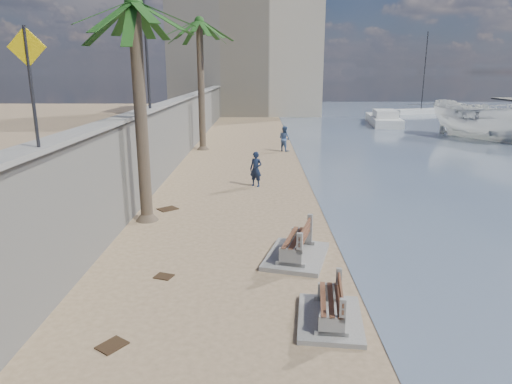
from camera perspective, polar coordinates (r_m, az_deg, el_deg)
name	(u,v)px	position (r m, az deg, el deg)	size (l,w,h in m)	color
ground_plane	(280,342)	(9.42, 2.97, -18.21)	(140.00, 140.00, 0.00)	#A18463
seawall	(180,129)	(28.50, -9.44, 7.76)	(0.45, 70.00, 3.50)	gray
wall_cap	(179,99)	(28.34, -9.60, 11.37)	(0.80, 70.00, 0.12)	gray
end_building	(246,57)	(59.94, -1.26, 16.54)	(18.00, 12.00, 14.00)	#B7AA93
bench_near	(330,306)	(10.01, 9.29, -13.86)	(1.55, 2.10, 0.82)	gray
bench_far	(297,244)	(12.99, 5.10, -6.51)	(2.14, 2.65, 0.97)	gray
palm_mid	(134,7)	(16.10, -15.03, 21.47)	(5.00, 5.00, 8.14)	brown
palm_back	(199,23)	(31.25, -7.11, 20.18)	(5.00, 5.00, 9.18)	brown
pedestrian_sign	(29,70)	(10.45, -26.46, 13.45)	(0.78, 0.07, 2.40)	#2D2D33
streetlight	(146,34)	(20.49, -13.62, 18.62)	(0.28, 0.28, 5.12)	#2D2D33
person_a	(256,167)	(20.92, -0.02, 3.19)	(0.67, 0.45, 1.86)	#15203B
person_b	(284,137)	(30.59, 3.56, 6.84)	(0.89, 0.69, 1.85)	#45608F
boat_cruiser	(485,118)	(39.93, 26.72, 8.27)	(3.55, 3.66, 4.18)	silver
yacht_far	(383,121)	(48.74, 15.60, 8.59)	(9.36, 2.62, 1.50)	silver
sailboat_west	(421,111)	(62.51, 19.92, 9.47)	(8.14, 4.71, 10.05)	silver
debris_b	(112,345)	(9.69, -17.55, -17.81)	(0.52, 0.42, 0.03)	#382616
debris_c	(168,209)	(17.92, -10.97, -2.08)	(0.69, 0.55, 0.03)	#382616
debris_d	(164,276)	(12.20, -11.45, -10.30)	(0.45, 0.36, 0.03)	#382616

